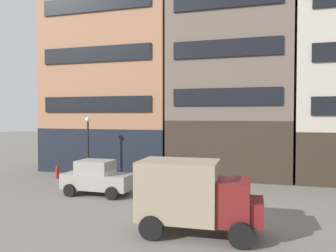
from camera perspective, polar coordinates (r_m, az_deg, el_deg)
ground_plane at (r=15.04m, az=6.56°, el=-14.57°), size 120.00×120.00×0.00m
building_far_left at (r=27.49m, az=-8.71°, el=8.01°), size 10.36×7.40×14.33m
building_center_left at (r=25.19m, az=10.78°, el=11.15°), size 8.58×7.40×16.57m
delivery_truck_near at (r=12.19m, az=4.58°, el=-11.56°), size 4.41×2.25×2.62m
sedan_dark at (r=18.47m, az=-11.95°, el=-8.59°), size 3.70×1.86×1.83m
streetlamp_curbside at (r=22.71m, az=-13.49°, el=-2.17°), size 0.32×0.32×4.12m
fire_hydrant_curbside at (r=23.80m, az=-18.34°, el=-7.47°), size 0.24×0.24×0.83m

